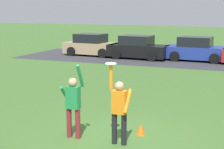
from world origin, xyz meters
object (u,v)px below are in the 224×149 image
person_catcher (119,107)px  frisbee_disc (111,64)px  parked_car_tan (92,46)px  parked_car_black (138,48)px  person_defender (73,103)px  parked_car_blue (197,50)px  field_cone_orange (141,129)px

person_catcher → frisbee_disc: 1.13m
parked_car_tan → parked_car_black: (3.64, -0.35, 0.00)m
person_catcher → frisbee_disc: (-0.22, -0.00, 1.11)m
person_defender → parked_car_blue: person_defender is taller
frisbee_disc → parked_car_blue: bearing=90.3°
parked_car_black → parked_car_blue: size_ratio=1.00×
parked_car_blue → field_cone_orange: 14.79m
parked_car_tan → person_defender: bearing=-63.8°
parked_car_black → parked_car_tan: bearing=177.8°
field_cone_orange → person_catcher: bearing=-110.3°
person_defender → parked_car_black: (-2.93, 15.20, -0.25)m
frisbee_disc → field_cone_orange: 2.19m
person_catcher → parked_car_tan: (-7.89, 15.55, -0.25)m
person_catcher → parked_car_blue: person_catcher is taller
person_defender → field_cone_orange: size_ratio=6.37×
parked_car_tan → parked_car_blue: size_ratio=1.00×
person_catcher → field_cone_orange: bearing=-110.7°
parked_car_tan → field_cone_orange: (8.20, -14.68, -0.57)m
person_defender → field_cone_orange: person_defender is taller
parked_car_blue → field_cone_orange: (0.63, -14.76, -0.57)m
person_catcher → person_defender: bearing=0.0°
frisbee_disc → parked_car_blue: frisbee_disc is taller
person_defender → frisbee_disc: frisbee_disc is taller
frisbee_disc → field_cone_orange: size_ratio=0.88×
person_catcher → parked_car_tan: 17.43m
parked_car_tan → parked_car_black: bearing=-2.2°
person_defender → frisbee_disc: 1.55m
parked_car_tan → parked_car_black: same height
parked_car_tan → frisbee_disc: bearing=-60.5°
frisbee_disc → parked_car_black: bearing=104.8°
person_defender → parked_car_blue: 15.67m
field_cone_orange → parked_car_black: bearing=107.6°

